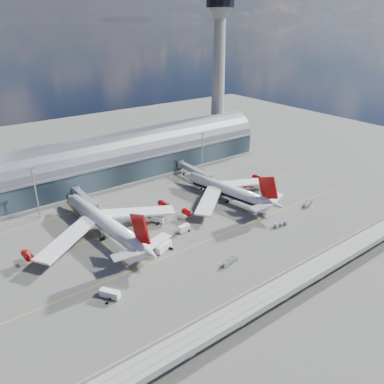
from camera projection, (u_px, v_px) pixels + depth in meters
ground at (190, 232)px, 169.10m from camera, size 500.00×500.00×0.00m
taxi_lines at (163, 214)px, 185.25m from camera, size 200.00×80.12×0.01m
terminal at (112, 161)px, 221.33m from camera, size 200.00×30.00×28.00m
control_tower at (218, 78)px, 253.99m from camera, size 19.00×19.00×103.00m
guideway at (285, 286)px, 126.71m from camera, size 220.00×8.50×7.20m
floodlight_mast_left at (36, 192)px, 176.60m from camera, size 3.00×0.70×25.70m
floodlight_mast_right at (202, 151)px, 230.56m from camera, size 3.00×0.70×25.70m
airliner_left at (106, 223)px, 163.70m from camera, size 70.66×74.29×22.62m
airliner_right at (228, 190)px, 197.80m from camera, size 62.40×65.30×20.81m
jet_bridge_left at (84, 197)px, 190.59m from camera, size 4.40×28.00×7.25m
jet_bridge_right at (192, 170)px, 225.65m from camera, size 4.40×32.00×7.25m
service_truck_0 at (110, 294)px, 128.77m from camera, size 6.02×7.23×2.97m
service_truck_1 at (184, 229)px, 168.95m from camera, size 5.76×3.17×3.22m
service_truck_2 at (164, 247)px, 155.27m from camera, size 8.96×5.49×3.14m
service_truck_3 at (207, 203)px, 192.45m from camera, size 3.45×6.93×3.21m
service_truck_4 at (208, 189)px, 208.93m from camera, size 3.01×5.42×3.02m
service_truck_5 at (158, 219)px, 176.94m from camera, size 5.18×6.93×3.14m
cargo_train_0 at (230, 261)px, 147.22m from camera, size 8.63×3.44×1.89m
cargo_train_1 at (281, 224)px, 173.87m from camera, size 8.37×2.84×1.84m
cargo_train_2 at (308, 204)px, 193.35m from camera, size 8.46×4.80×1.88m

